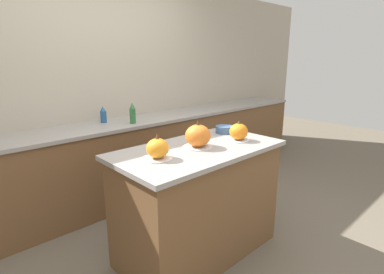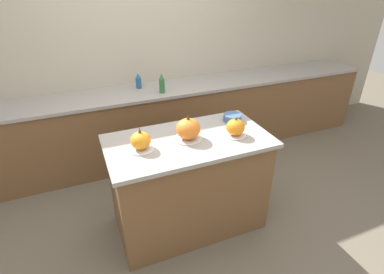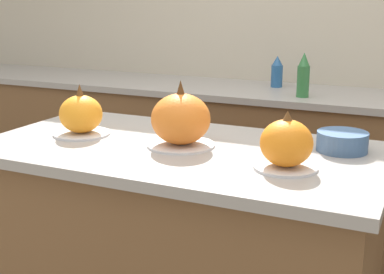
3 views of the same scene
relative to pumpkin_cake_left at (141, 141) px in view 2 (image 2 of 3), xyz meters
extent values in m
plane|color=#665B4C|center=(0.39, 0.01, -0.98)|extent=(12.00, 12.00, 0.00)
cube|color=#B2A893|center=(0.39, 1.62, 0.27)|extent=(8.00, 0.06, 2.50)
cube|color=brown|center=(0.39, 0.01, -0.54)|extent=(1.28, 0.66, 0.88)
cube|color=gray|center=(0.39, 0.01, -0.09)|extent=(1.34, 0.72, 0.03)
cube|color=brown|center=(0.39, 1.29, -0.55)|extent=(6.00, 0.56, 0.87)
cube|color=gray|center=(0.39, 1.29, -0.10)|extent=(6.00, 0.60, 0.03)
cylinder|color=silver|center=(0.00, 0.00, -0.07)|extent=(0.20, 0.20, 0.01)
ellipsoid|color=orange|center=(0.00, 0.00, 0.01)|extent=(0.15, 0.15, 0.14)
cone|color=brown|center=(0.00, 0.00, 0.09)|extent=(0.03, 0.03, 0.05)
cylinder|color=silver|center=(0.39, 0.01, -0.07)|extent=(0.23, 0.23, 0.01)
ellipsoid|color=orange|center=(0.39, 0.01, 0.02)|extent=(0.20, 0.20, 0.17)
cone|color=#4C2D14|center=(0.39, 0.01, 0.13)|extent=(0.03, 0.03, 0.05)
cylinder|color=silver|center=(0.77, -0.08, -0.07)|extent=(0.19, 0.19, 0.01)
ellipsoid|color=orange|center=(0.77, -0.08, 0.01)|extent=(0.15, 0.15, 0.14)
cone|color=brown|center=(0.77, -0.08, 0.09)|extent=(0.03, 0.03, 0.03)
cylinder|color=#2D6B38|center=(0.53, 1.15, 0.00)|extent=(0.06, 0.06, 0.16)
cone|color=#2D6B38|center=(0.53, 1.15, 0.11)|extent=(0.06, 0.06, 0.07)
cylinder|color=#235184|center=(0.32, 1.40, -0.02)|extent=(0.07, 0.07, 0.12)
cone|color=#235184|center=(0.32, 1.40, 0.07)|extent=(0.06, 0.06, 0.05)
cylinder|color=#3D5B84|center=(0.89, 0.18, -0.04)|extent=(0.16, 0.16, 0.06)
camera|label=1|loc=(-1.15, -1.57, 0.60)|focal=28.00mm
camera|label=2|loc=(-0.39, -1.97, 1.12)|focal=28.00mm
camera|label=3|loc=(1.15, -1.53, 0.41)|focal=50.00mm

